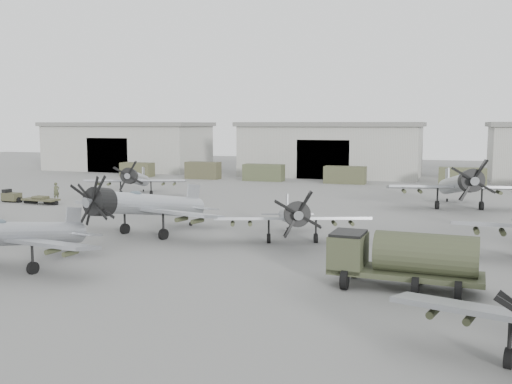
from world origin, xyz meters
TOP-DOWN VIEW (x-y plane):
  - ground at (0.00, 0.00)m, footprint 220.00×220.00m
  - hangar_left at (-38.00, 61.96)m, footprint 29.00×14.80m
  - hangar_center at (0.00, 61.96)m, footprint 29.00×14.80m
  - support_truck_1 at (-29.15, 50.00)m, footprint 5.26×2.20m
  - support_truck_2 at (-17.62, 50.00)m, footprint 5.30×2.20m
  - support_truck_3 at (-7.79, 50.00)m, footprint 6.02×2.20m
  - support_truck_4 at (4.34, 50.00)m, footprint 5.84×2.20m
  - support_truck_5 at (20.00, 50.00)m, footprint 6.04×2.20m
  - aircraft_near_1 at (-5.49, -4.49)m, footprint 11.67×10.50m
  - aircraft_mid_1 at (-3.30, 6.78)m, footprint 13.29×11.96m
  - aircraft_mid_2 at (7.94, 8.20)m, footprint 11.04×9.96m
  - aircraft_far_0 at (-16.14, 27.54)m, footprint 11.60×10.47m
  - aircraft_far_1 at (19.39, 28.84)m, footprint 14.12×12.71m
  - fuel_tanker at (16.21, -0.85)m, footprint 7.77×3.26m
  - tug_trailer at (-24.94, 19.03)m, footprint 7.09×1.80m
  - ground_crew at (-22.95, 22.10)m, footprint 0.72×0.84m

SIDE VIEW (x-z plane):
  - ground at x=0.00m, z-range 0.00..0.00m
  - tug_trailer at x=-24.94m, z-range -0.18..1.24m
  - ground_crew at x=-22.95m, z-range 0.00..1.96m
  - support_truck_1 at x=-29.15m, z-range 0.00..2.24m
  - support_truck_4 at x=4.34m, z-range 0.00..2.44m
  - support_truck_3 at x=-7.79m, z-range 0.00..2.47m
  - support_truck_2 at x=-17.62m, z-range 0.00..2.60m
  - support_truck_5 at x=20.00m, z-range 0.00..2.64m
  - fuel_tanker at x=16.21m, z-range 0.22..3.17m
  - aircraft_mid_2 at x=7.94m, z-range -0.20..4.25m
  - aircraft_near_1 at x=-5.49m, z-range -0.21..4.43m
  - aircraft_far_0 at x=-16.14m, z-range -0.21..4.46m
  - aircraft_mid_1 at x=-3.30m, z-range -0.24..5.05m
  - aircraft_far_1 at x=19.39m, z-range -0.25..5.35m
  - hangar_left at x=-38.00m, z-range 0.02..8.72m
  - hangar_center at x=0.00m, z-range 0.02..8.72m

